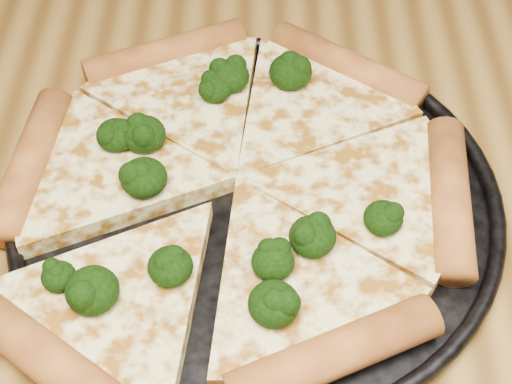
{
  "coord_description": "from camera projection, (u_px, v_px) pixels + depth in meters",
  "views": [
    {
      "loc": [
        -0.03,
        -0.25,
        1.17
      ],
      "look_at": [
        -0.03,
        0.09,
        0.77
      ],
      "focal_mm": 53.17,
      "sensor_mm": 36.0,
      "label": 1
    }
  ],
  "objects": [
    {
      "name": "dining_table",
      "position": [
        300.0,
        378.0,
        0.56
      ],
      "size": [
        1.2,
        0.9,
        0.75
      ],
      "color": "olive",
      "rests_on": "ground"
    },
    {
      "name": "pizza_pan",
      "position": [
        256.0,
        199.0,
        0.54
      ],
      "size": [
        0.35,
        0.35,
        0.02
      ],
      "color": "black",
      "rests_on": "dining_table"
    },
    {
      "name": "pizza",
      "position": [
        232.0,
        184.0,
        0.53
      ],
      "size": [
        0.34,
        0.37,
        0.03
      ],
      "rotation": [
        0.0,
        0.0,
        0.43
      ],
      "color": "#FFF49C",
      "rests_on": "pizza_pan"
    },
    {
      "name": "broccoli_florets",
      "position": [
        210.0,
        185.0,
        0.52
      ],
      "size": [
        0.23,
        0.24,
        0.03
      ],
      "color": "black",
      "rests_on": "pizza"
    }
  ]
}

